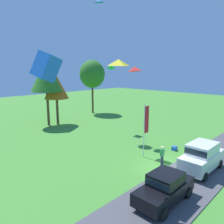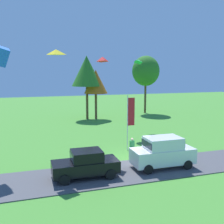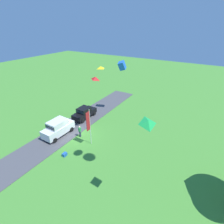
{
  "view_description": "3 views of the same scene",
  "coord_description": "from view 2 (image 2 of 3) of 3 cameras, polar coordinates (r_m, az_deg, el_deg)",
  "views": [
    {
      "loc": [
        -15.03,
        -8.52,
        8.0
      ],
      "look_at": [
        0.39,
        6.34,
        3.88
      ],
      "focal_mm": 35.0,
      "sensor_mm": 36.0,
      "label": 1
    },
    {
      "loc": [
        -7.52,
        -18.86,
        7.01
      ],
      "look_at": [
        0.13,
        4.91,
        3.23
      ],
      "focal_mm": 42.0,
      "sensor_mm": 36.0,
      "label": 2
    },
    {
      "loc": [
        15.39,
        14.74,
        14.26
      ],
      "look_at": [
        0.54,
        5.74,
        5.32
      ],
      "focal_mm": 28.0,
      "sensor_mm": 36.0,
      "label": 3
    }
  ],
  "objects": [
    {
      "name": "person_on_lawn",
      "position": [
        21.82,
        4.38,
        -7.76
      ],
      "size": [
        0.36,
        0.24,
        1.71
      ],
      "color": "#2D334C",
      "rests_on": "ground"
    },
    {
      "name": "tree_far_right",
      "position": [
        45.61,
        7.35,
        8.83
      ],
      "size": [
        4.66,
        4.66,
        9.83
      ],
      "color": "brown",
      "rests_on": "ground"
    },
    {
      "name": "car_sedan_by_flagpole",
      "position": [
        17.84,
        -5.72,
        -11.0
      ],
      "size": [
        4.41,
        1.97,
        1.84
      ],
      "color": "black",
      "rests_on": "ground"
    },
    {
      "name": "kite_diamond_trailing_tail",
      "position": [
        19.13,
        -12.09,
        12.65
      ],
      "size": [
        1.33,
        1.34,
        0.41
      ],
      "primitive_type": "pyramid",
      "rotation": [
        0.04,
        0.0,
        5.92
      ],
      "color": "yellow"
    },
    {
      "name": "ground_plane",
      "position": [
        21.48,
        3.75,
        -10.47
      ],
      "size": [
        120.0,
        120.0,
        0.0
      ],
      "primitive_type": "plane",
      "color": "#478E33"
    },
    {
      "name": "tree_center_back",
      "position": [
        39.45,
        -3.56,
        6.56
      ],
      "size": [
        3.51,
        3.51,
        7.42
      ],
      "color": "brown",
      "rests_on": "ground"
    },
    {
      "name": "car_suv_near_entrance",
      "position": [
        19.79,
        10.98,
        -8.35
      ],
      "size": [
        4.63,
        2.1,
        2.28
      ],
      "color": "white",
      "rests_on": "ground"
    },
    {
      "name": "kite_box_low_drifter",
      "position": [
        20.61,
        -23.09,
        11.14
      ],
      "size": [
        1.41,
        1.36,
        1.67
      ],
      "primitive_type": "cube",
      "rotation": [
        -0.29,
        0.3,
        4.89
      ],
      "color": "blue"
    },
    {
      "name": "pavement_strip",
      "position": [
        19.53,
        6.22,
        -12.4
      ],
      "size": [
        36.0,
        4.4,
        0.06
      ],
      "primitive_type": "cube",
      "color": "#4C4C51",
      "rests_on": "ground"
    },
    {
      "name": "tree_left_of_center",
      "position": [
        39.56,
        -5.53,
        8.85
      ],
      "size": [
        4.5,
        4.5,
        9.49
      ],
      "color": "brown",
      "rests_on": "ground"
    },
    {
      "name": "kite_diamond_topmost",
      "position": [
        33.34,
        5.8,
        10.96
      ],
      "size": [
        1.35,
        1.34,
        0.67
      ],
      "primitive_type": "pyramid",
      "rotation": [
        -0.37,
        0.0,
        5.4
      ],
      "color": "green"
    },
    {
      "name": "cooler_box",
      "position": [
        24.59,
        12.29,
        -7.68
      ],
      "size": [
        0.56,
        0.4,
        0.4
      ],
      "primitive_type": "cube",
      "color": "blue",
      "rests_on": "ground"
    },
    {
      "name": "flag_banner",
      "position": [
        23.59,
        3.93,
        -0.74
      ],
      "size": [
        0.71,
        0.08,
        5.04
      ],
      "color": "silver",
      "rests_on": "ground"
    },
    {
      "name": "kite_diamond_mid_center",
      "position": [
        21.76,
        -2.08,
        11.44
      ],
      "size": [
        0.78,
        1.04,
        0.48
      ],
      "primitive_type": "pyramid",
      "rotation": [
        0.09,
        0.0,
        3.1
      ],
      "color": "red"
    }
  ]
}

